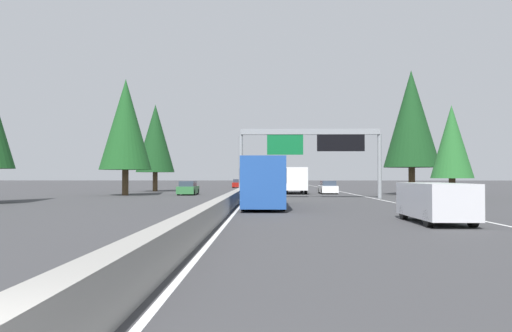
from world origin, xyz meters
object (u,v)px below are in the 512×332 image
object	(u,v)px
pickup_near_right	(265,180)
sedan_mid_right	(265,185)
conifer_right_near	(452,142)
bus_far_left	(263,180)
oncoming_far	(238,184)
conifer_left_near	(126,124)
minivan_mid_left	(435,201)
conifer_left_mid	(155,138)
oncoming_near	(188,188)
conifer_right_mid	(411,119)
sedan_distant_a	(328,188)
box_truck_near_center	(295,179)
sign_gantry_overhead	(312,143)
sedan_far_center	(282,183)

from	to	relation	value
pickup_near_right	sedan_mid_right	bearing A→B (deg)	-179.92
conifer_right_near	sedan_mid_right	bearing A→B (deg)	31.58
bus_far_left	oncoming_far	world-z (taller)	bus_far_left
bus_far_left	conifer_left_near	distance (m)	23.87
minivan_mid_left	conifer_left_mid	distance (m)	48.18
bus_far_left	sedan_mid_right	world-z (taller)	bus_far_left
oncoming_near	conifer_left_near	xyz separation A→B (m)	(-1.58, 6.25, 6.65)
minivan_mid_left	conifer_right_near	size ratio (longest dim) A/B	0.61
oncoming_near	conifer_right_near	xyz separation A→B (m)	(-8.84, -24.48, 4.29)
oncoming_near	conifer_right_mid	distance (m)	24.90
pickup_near_right	conifer_right_near	bearing A→B (deg)	-168.64
sedan_distant_a	oncoming_far	distance (m)	30.47
sedan_distant_a	pickup_near_right	bearing A→B (deg)	5.94
conifer_left_near	conifer_left_mid	size ratio (longest dim) A/B	1.06
box_truck_near_center	conifer_right_mid	world-z (taller)	conifer_right_mid
sedan_distant_a	pickup_near_right	size ratio (longest dim) A/B	0.79
conifer_right_near	conifer_left_mid	size ratio (longest dim) A/B	0.72
sedan_distant_a	conifer_right_mid	size ratio (longest dim) A/B	0.33
oncoming_near	sedan_mid_right	bearing A→B (deg)	155.57
conifer_left_near	sedan_mid_right	bearing A→B (deg)	-36.49
sedan_distant_a	conifer_left_near	bearing A→B (deg)	103.47
oncoming_far	sign_gantry_overhead	bearing A→B (deg)	12.47
bus_far_left	conifer_right_mid	world-z (taller)	conifer_right_mid
pickup_near_right	box_truck_near_center	bearing A→B (deg)	-177.05
sedan_mid_right	sedan_far_center	world-z (taller)	same
sign_gantry_overhead	conifer_left_near	xyz separation A→B (m)	(6.68, 18.61, 2.41)
sign_gantry_overhead	conifer_left_mid	xyz separation A→B (m)	(20.00, 18.54, 1.99)
conifer_right_mid	conifer_left_near	distance (m)	30.10
oncoming_near	oncoming_far	bearing A→B (deg)	173.66
pickup_near_right	oncoming_far	size ratio (longest dim) A/B	1.27
sedan_distant_a	conifer_left_mid	distance (m)	23.78
minivan_mid_left	bus_far_left	bearing A→B (deg)	33.38
sedan_mid_right	sedan_far_center	bearing A→B (deg)	-6.71
oncoming_far	conifer_right_mid	world-z (taller)	conifer_right_mid
bus_far_left	conifer_right_mid	bearing A→B (deg)	-37.68
pickup_near_right	conifer_right_near	world-z (taller)	conifer_right_near
sign_gantry_overhead	sedan_far_center	xyz separation A→B (m)	(55.78, 0.77, -4.24)
box_truck_near_center	conifer_right_near	world-z (taller)	conifer_right_near
sedan_distant_a	box_truck_near_center	bearing A→B (deg)	76.57
sedan_mid_right	oncoming_far	size ratio (longest dim) A/B	1.00
minivan_mid_left	sedan_mid_right	bearing A→B (deg)	8.54
sedan_distant_a	pickup_near_right	world-z (taller)	pickup_near_right
bus_far_left	sedan_distant_a	world-z (taller)	bus_far_left
sedan_distant_a	minivan_mid_left	bearing A→B (deg)	-179.75
minivan_mid_left	sedan_distant_a	size ratio (longest dim) A/B	1.14
bus_far_left	sedan_mid_right	size ratio (longest dim) A/B	2.61
sedan_far_center	pickup_near_right	size ratio (longest dim) A/B	0.79
bus_far_left	oncoming_far	distance (m)	51.71
sign_gantry_overhead	conifer_left_near	size ratio (longest dim) A/B	1.05
sedan_mid_right	conifer_right_near	distance (m)	31.58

